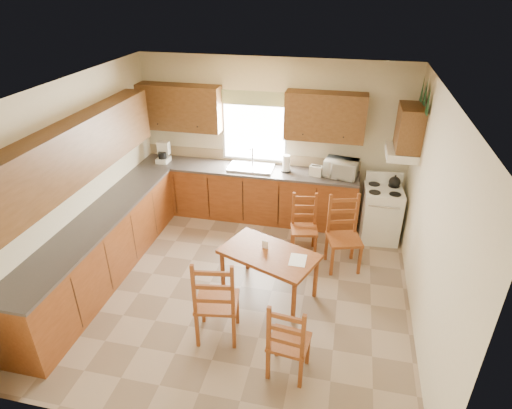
% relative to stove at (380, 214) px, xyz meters
% --- Properties ---
extents(floor, '(4.50, 4.50, 0.00)m').
position_rel_stove_xyz_m(floor, '(-1.88, -1.71, -0.43)').
color(floor, gray).
rests_on(floor, ground).
extents(ceiling, '(4.50, 4.50, 0.00)m').
position_rel_stove_xyz_m(ceiling, '(-1.88, -1.71, 2.27)').
color(ceiling, olive).
rests_on(ceiling, floor).
extents(wall_left, '(4.50, 4.50, 0.00)m').
position_rel_stove_xyz_m(wall_left, '(-4.13, -1.71, 0.92)').
color(wall_left, beige).
rests_on(wall_left, floor).
extents(wall_right, '(4.50, 4.50, 0.00)m').
position_rel_stove_xyz_m(wall_right, '(0.37, -1.71, 0.92)').
color(wall_right, beige).
rests_on(wall_right, floor).
extents(wall_back, '(4.50, 4.50, 0.00)m').
position_rel_stove_xyz_m(wall_back, '(-1.88, 0.54, 0.92)').
color(wall_back, beige).
rests_on(wall_back, floor).
extents(wall_front, '(4.50, 4.50, 0.00)m').
position_rel_stove_xyz_m(wall_front, '(-1.88, -3.96, 0.92)').
color(wall_front, beige).
rests_on(wall_front, floor).
extents(lower_cab_back, '(3.75, 0.60, 0.88)m').
position_rel_stove_xyz_m(lower_cab_back, '(-2.25, 0.24, 0.01)').
color(lower_cab_back, brown).
rests_on(lower_cab_back, floor).
extents(lower_cab_left, '(0.60, 3.60, 0.88)m').
position_rel_stove_xyz_m(lower_cab_left, '(-3.83, -1.86, 0.01)').
color(lower_cab_left, brown).
rests_on(lower_cab_left, floor).
extents(counter_back, '(3.75, 0.63, 0.04)m').
position_rel_stove_xyz_m(counter_back, '(-2.25, 0.24, 0.47)').
color(counter_back, '#463F3C').
rests_on(counter_back, lower_cab_back).
extents(counter_left, '(0.63, 3.60, 0.04)m').
position_rel_stove_xyz_m(counter_left, '(-3.83, -1.86, 0.47)').
color(counter_left, '#463F3C').
rests_on(counter_left, lower_cab_left).
extents(backsplash, '(3.75, 0.01, 0.18)m').
position_rel_stove_xyz_m(backsplash, '(-2.25, 0.53, 0.58)').
color(backsplash, tan).
rests_on(backsplash, counter_back).
extents(upper_cab_back_left, '(1.41, 0.33, 0.75)m').
position_rel_stove_xyz_m(upper_cab_back_left, '(-3.43, 0.38, 1.43)').
color(upper_cab_back_left, brown).
rests_on(upper_cab_back_left, wall_back).
extents(upper_cab_back_right, '(1.25, 0.33, 0.75)m').
position_rel_stove_xyz_m(upper_cab_back_right, '(-1.02, 0.38, 1.43)').
color(upper_cab_back_right, brown).
rests_on(upper_cab_back_right, wall_back).
extents(upper_cab_left, '(0.33, 3.60, 0.75)m').
position_rel_stove_xyz_m(upper_cab_left, '(-3.96, -1.86, 1.43)').
color(upper_cab_left, brown).
rests_on(upper_cab_left, wall_left).
extents(upper_cab_stove, '(0.33, 0.62, 0.62)m').
position_rel_stove_xyz_m(upper_cab_stove, '(0.20, -0.06, 1.47)').
color(upper_cab_stove, brown).
rests_on(upper_cab_stove, wall_right).
extents(range_hood, '(0.44, 0.62, 0.12)m').
position_rel_stove_xyz_m(range_hood, '(0.15, -0.06, 1.09)').
color(range_hood, silver).
rests_on(range_hood, wall_right).
extents(window_frame, '(1.13, 0.02, 1.18)m').
position_rel_stove_xyz_m(window_frame, '(-2.18, 0.51, 1.12)').
color(window_frame, silver).
rests_on(window_frame, wall_back).
extents(window_pane, '(1.05, 0.01, 1.10)m').
position_rel_stove_xyz_m(window_pane, '(-2.18, 0.51, 1.12)').
color(window_pane, white).
rests_on(window_pane, wall_back).
extents(window_valance, '(1.19, 0.01, 0.24)m').
position_rel_stove_xyz_m(window_valance, '(-2.18, 0.48, 1.62)').
color(window_valance, '#4F7536').
rests_on(window_valance, wall_back).
extents(sink_basin, '(0.75, 0.45, 0.04)m').
position_rel_stove_xyz_m(sink_basin, '(-2.18, 0.24, 0.51)').
color(sink_basin, silver).
rests_on(sink_basin, counter_back).
extents(pine_decal_a, '(0.22, 0.22, 0.36)m').
position_rel_stove_xyz_m(pine_decal_a, '(0.33, -0.38, 1.95)').
color(pine_decal_a, '#173E22').
rests_on(pine_decal_a, wall_right).
extents(pine_decal_b, '(0.22, 0.22, 0.36)m').
position_rel_stove_xyz_m(pine_decal_b, '(0.33, -0.06, 1.99)').
color(pine_decal_b, '#173E22').
rests_on(pine_decal_b, wall_right).
extents(pine_decal_c, '(0.22, 0.22, 0.36)m').
position_rel_stove_xyz_m(pine_decal_c, '(0.33, 0.26, 1.95)').
color(pine_decal_c, '#173E22').
rests_on(pine_decal_c, wall_right).
extents(stove, '(0.62, 0.64, 0.86)m').
position_rel_stove_xyz_m(stove, '(0.00, 0.00, 0.00)').
color(stove, silver).
rests_on(stove, floor).
extents(coffeemaker, '(0.24, 0.27, 0.34)m').
position_rel_stove_xyz_m(coffeemaker, '(-3.74, 0.19, 0.66)').
color(coffeemaker, silver).
rests_on(coffeemaker, counter_back).
extents(paper_towel, '(0.14, 0.14, 0.29)m').
position_rel_stove_xyz_m(paper_towel, '(-1.58, 0.25, 0.63)').
color(paper_towel, white).
rests_on(paper_towel, counter_back).
extents(toaster, '(0.23, 0.17, 0.17)m').
position_rel_stove_xyz_m(toaster, '(-1.08, 0.20, 0.57)').
color(toaster, silver).
rests_on(toaster, counter_back).
extents(microwave, '(0.53, 0.42, 0.29)m').
position_rel_stove_xyz_m(microwave, '(-0.69, 0.24, 0.64)').
color(microwave, silver).
rests_on(microwave, counter_back).
extents(dining_table, '(1.39, 1.10, 0.65)m').
position_rel_stove_xyz_m(dining_table, '(-1.48, -1.75, -0.10)').
color(dining_table, brown).
rests_on(dining_table, floor).
extents(chair_near_left, '(0.55, 0.53, 1.14)m').
position_rel_stove_xyz_m(chair_near_left, '(-1.92, -2.62, 0.14)').
color(chair_near_left, brown).
rests_on(chair_near_left, floor).
extents(chair_near_right, '(0.45, 0.44, 0.98)m').
position_rel_stove_xyz_m(chair_near_right, '(-1.03, -2.98, 0.06)').
color(chair_near_right, brown).
rests_on(chair_near_right, floor).
extents(chair_far_left, '(0.45, 0.44, 0.94)m').
position_rel_stove_xyz_m(chair_far_left, '(-1.14, -0.68, 0.04)').
color(chair_far_left, brown).
rests_on(chair_far_left, floor).
extents(chair_far_right, '(0.56, 0.55, 1.09)m').
position_rel_stove_xyz_m(chair_far_right, '(-0.54, -0.94, 0.12)').
color(chair_far_right, brown).
rests_on(chair_far_right, floor).
extents(table_paper, '(0.21, 0.28, 0.00)m').
position_rel_stove_xyz_m(table_paper, '(-1.10, -1.83, 0.22)').
color(table_paper, white).
rests_on(table_paper, dining_table).
extents(table_card, '(0.09, 0.04, 0.11)m').
position_rel_stove_xyz_m(table_card, '(-1.55, -1.66, 0.28)').
color(table_card, white).
rests_on(table_card, dining_table).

